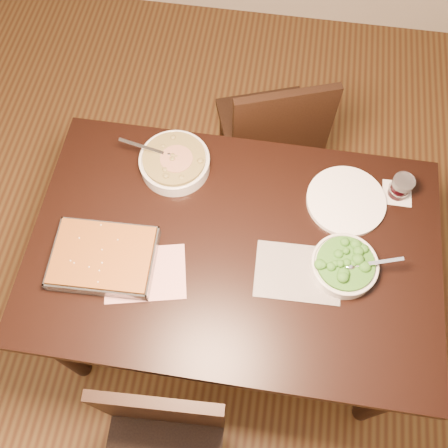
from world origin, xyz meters
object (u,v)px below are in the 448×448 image
(stew_bowl, at_px, (175,162))
(wine_tumbler, at_px, (401,187))
(broccoli_bowl, at_px, (344,265))
(dinner_plate, at_px, (346,201))
(baking_dish, at_px, (104,258))
(chair_far, at_px, (273,134))
(table, at_px, (234,257))

(stew_bowl, relative_size, wine_tumbler, 3.34)
(broccoli_bowl, bearing_deg, dinner_plate, 90.32)
(stew_bowl, height_order, wine_tumbler, stew_bowl)
(baking_dish, height_order, wine_tumbler, wine_tumbler)
(dinner_plate, height_order, chair_far, chair_far)
(baking_dish, bearing_deg, stew_bowl, 65.96)
(table, bearing_deg, baking_dish, -164.40)
(baking_dish, xyz_separation_m, chair_far, (0.50, 0.80, -0.29))
(stew_bowl, height_order, baking_dish, stew_bowl)
(table, bearing_deg, wine_tumbler, 28.27)
(dinner_plate, xyz_separation_m, chair_far, (-0.29, 0.45, -0.27))
(wine_tumbler, bearing_deg, table, -151.73)
(baking_dish, bearing_deg, wine_tumbler, 20.80)
(broccoli_bowl, height_order, chair_far, chair_far)
(broccoli_bowl, bearing_deg, stew_bowl, 153.79)
(dinner_plate, bearing_deg, baking_dish, -156.11)
(broccoli_bowl, distance_m, dinner_plate, 0.26)
(stew_bowl, xyz_separation_m, broccoli_bowl, (0.63, -0.31, -0.00))
(table, xyz_separation_m, stew_bowl, (-0.26, 0.28, 0.13))
(table, xyz_separation_m, baking_dish, (-0.42, -0.12, 0.12))
(table, relative_size, wine_tumbler, 16.31)
(broccoli_bowl, height_order, baking_dish, broccoli_bowl)
(chair_far, bearing_deg, dinner_plate, 102.71)
(stew_bowl, distance_m, baking_dish, 0.43)
(baking_dish, height_order, chair_far, chair_far)
(wine_tumbler, distance_m, dinner_plate, 0.20)
(table, relative_size, stew_bowl, 4.88)
(table, height_order, broccoli_bowl, broccoli_bowl)
(stew_bowl, bearing_deg, baking_dish, -111.78)
(baking_dish, bearing_deg, chair_far, 55.74)
(broccoli_bowl, height_order, dinner_plate, broccoli_bowl)
(broccoli_bowl, distance_m, chair_far, 0.82)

